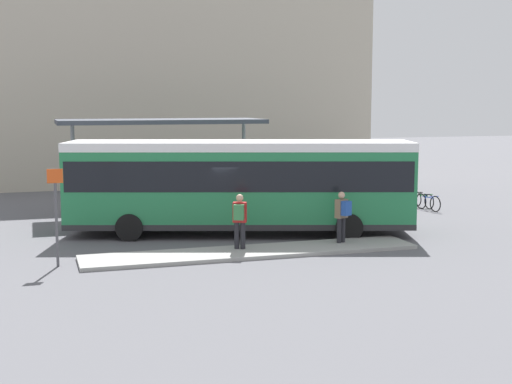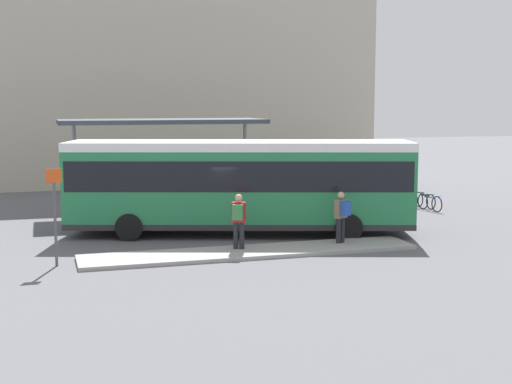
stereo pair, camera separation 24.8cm
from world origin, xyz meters
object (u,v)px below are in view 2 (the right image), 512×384
(bicycle_black, at_px, (410,198))
(potted_planter_near_shelter, at_px, (226,204))
(bicycle_blue, at_px, (430,203))
(bicycle_green, at_px, (425,200))
(city_bus, at_px, (240,180))
(pedestrian_waiting, at_px, (239,218))
(pedestrian_companion, at_px, (342,214))
(potted_planter_far_side, at_px, (190,202))
(platform_sign, at_px, (55,212))

(bicycle_black, relative_size, potted_planter_near_shelter, 1.44)
(bicycle_blue, height_order, bicycle_green, bicycle_blue)
(city_bus, xyz_separation_m, pedestrian_waiting, (-0.90, -3.04, -0.82))
(pedestrian_waiting, bearing_deg, pedestrian_companion, -66.66)
(pedestrian_companion, bearing_deg, bicycle_green, -70.25)
(bicycle_blue, distance_m, bicycle_green, 0.79)
(pedestrian_companion, bearing_deg, bicycle_black, -65.99)
(pedestrian_waiting, relative_size, potted_planter_near_shelter, 1.48)
(pedestrian_waiting, relative_size, potted_planter_far_side, 1.28)
(pedestrian_waiting, distance_m, pedestrian_companion, 3.45)
(pedestrian_waiting, height_order, potted_planter_far_side, pedestrian_waiting)
(pedestrian_companion, height_order, potted_planter_near_shelter, pedestrian_companion)
(city_bus, relative_size, bicycle_blue, 7.49)
(bicycle_blue, distance_m, bicycle_black, 1.54)
(bicycle_green, distance_m, bicycle_black, 0.82)
(pedestrian_companion, bearing_deg, bicycle_blue, -72.87)
(pedestrian_waiting, xyz_separation_m, bicycle_green, (10.41, 6.68, -0.76))
(pedestrian_waiting, bearing_deg, city_bus, 7.46)
(bicycle_black, height_order, platform_sign, platform_sign)
(city_bus, relative_size, platform_sign, 4.37)
(pedestrian_waiting, bearing_deg, potted_planter_near_shelter, 12.92)
(city_bus, height_order, bicycle_black, city_bus)
(city_bus, relative_size, bicycle_black, 7.31)
(potted_planter_near_shelter, height_order, potted_planter_far_side, potted_planter_far_side)
(bicycle_green, relative_size, platform_sign, 0.57)
(city_bus, bearing_deg, potted_planter_far_side, 123.92)
(city_bus, distance_m, bicycle_black, 10.35)
(bicycle_green, height_order, potted_planter_near_shelter, potted_planter_near_shelter)
(pedestrian_waiting, relative_size, bicycle_black, 1.03)
(city_bus, bearing_deg, pedestrian_companion, -33.22)
(bicycle_black, bearing_deg, potted_planter_near_shelter, 105.04)
(potted_planter_near_shelter, bearing_deg, pedestrian_waiting, -101.09)
(city_bus, relative_size, pedestrian_waiting, 7.12)
(pedestrian_companion, distance_m, potted_planter_near_shelter, 6.78)
(potted_planter_far_side, bearing_deg, bicycle_green, 0.22)
(potted_planter_near_shelter, xyz_separation_m, potted_planter_far_side, (-1.42, 0.29, 0.09))
(city_bus, xyz_separation_m, platform_sign, (-6.37, -3.27, -0.37))
(pedestrian_companion, xyz_separation_m, potted_planter_near_shelter, (-2.21, 6.40, -0.47))
(pedestrian_companion, relative_size, potted_planter_far_side, 1.24)
(bicycle_blue, bearing_deg, pedestrian_companion, -56.76)
(platform_sign, bearing_deg, bicycle_blue, 21.40)
(city_bus, height_order, bicycle_green, city_bus)
(bicycle_blue, xyz_separation_m, potted_planter_far_side, (-10.38, 0.73, 0.35))
(platform_sign, bearing_deg, bicycle_green, 23.53)
(bicycle_blue, relative_size, potted_planter_near_shelter, 1.40)
(potted_planter_near_shelter, bearing_deg, city_bus, -95.88)
(city_bus, relative_size, potted_planter_near_shelter, 10.51)
(bicycle_blue, bearing_deg, pedestrian_waiting, -68.07)
(city_bus, height_order, potted_planter_near_shelter, city_bus)
(bicycle_green, bearing_deg, bicycle_black, -165.07)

